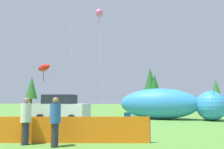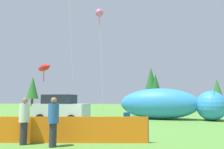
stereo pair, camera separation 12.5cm
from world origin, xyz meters
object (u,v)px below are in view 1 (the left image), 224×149
(parked_car, at_px, (61,109))
(kite_red_lizard, at_px, (44,68))
(inflatable_cat, at_px, (168,105))
(folding_chair, at_px, (126,119))
(spectator_in_blue_shirt, at_px, (26,119))
(kite_pink_octopus, at_px, (99,14))
(spectator_in_green_shirt, at_px, (55,120))

(parked_car, xyz_separation_m, kite_red_lizard, (-3.14, 3.49, 3.58))
(inflatable_cat, height_order, kite_red_lizard, kite_red_lizard)
(inflatable_cat, bearing_deg, parked_car, -143.56)
(folding_chair, distance_m, spectator_in_blue_shirt, 6.37)
(parked_car, xyz_separation_m, folding_chair, (4.86, -2.02, -0.47))
(parked_car, distance_m, folding_chair, 5.28)
(parked_car, xyz_separation_m, spectator_in_blue_shirt, (1.43, -7.37, -0.03))
(parked_car, relative_size, folding_chair, 4.27)
(spectator_in_blue_shirt, relative_size, kite_pink_octopus, 0.17)
(inflatable_cat, xyz_separation_m, spectator_in_blue_shirt, (-6.60, -11.33, -0.24))
(spectator_in_blue_shirt, bearing_deg, inflatable_cat, 59.80)
(parked_car, xyz_separation_m, spectator_in_green_shirt, (2.72, -7.59, -0.03))
(inflatable_cat, distance_m, spectator_in_blue_shirt, 13.11)
(spectator_in_green_shirt, bearing_deg, inflatable_cat, 65.31)
(spectator_in_green_shirt, bearing_deg, parked_car, 109.69)
(parked_car, relative_size, kite_red_lizard, 0.79)
(kite_red_lizard, xyz_separation_m, kite_pink_octopus, (4.95, 1.11, 5.36))
(parked_car, relative_size, inflatable_cat, 0.45)
(parked_car, height_order, spectator_in_green_shirt, parked_car)
(inflatable_cat, relative_size, spectator_in_blue_shirt, 4.94)
(spectator_in_blue_shirt, height_order, kite_red_lizard, kite_red_lizard)
(parked_car, bearing_deg, kite_red_lizard, 137.92)
(spectator_in_green_shirt, bearing_deg, folding_chair, 68.96)
(spectator_in_blue_shirt, bearing_deg, kite_red_lizard, 112.85)
(kite_pink_octopus, bearing_deg, kite_red_lizard, -167.38)
(folding_chair, relative_size, spectator_in_blue_shirt, 0.52)
(parked_car, distance_m, spectator_in_green_shirt, 8.06)
(inflatable_cat, bearing_deg, kite_pink_octopus, -175.66)
(kite_pink_octopus, bearing_deg, parked_car, -111.50)
(inflatable_cat, bearing_deg, folding_chair, -107.74)
(inflatable_cat, height_order, spectator_in_green_shirt, inflatable_cat)
(spectator_in_green_shirt, height_order, kite_red_lizard, kite_red_lizard)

